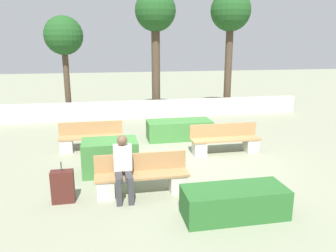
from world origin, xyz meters
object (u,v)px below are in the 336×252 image
Objects in this scene: tree_leftmost at (64,37)px; tree_center_left at (155,16)px; bench_left_side at (225,142)px; tree_center_right at (231,15)px; person_seated_man at (123,165)px; bench_front at (142,179)px; bench_right_side at (91,140)px; suitcase at (63,187)px.

tree_center_left is (3.96, -0.15, 0.91)m from tree_leftmost.
bench_left_side is 0.37× the size of tree_center_right.
person_seated_man is at bearing -103.42° from tree_center_left.
bench_front is at bearing -101.01° from tree_center_left.
bench_left_side is 3.96m from person_seated_man.
bench_right_side is at bearing -77.65° from tree_leftmost.
tree_center_right is (3.46, -0.07, 0.10)m from tree_center_left.
suitcase is (-0.46, -3.36, 0.01)m from bench_right_side.
bench_left_side is at bearing 39.38° from bench_front.
bench_left_side is 2.37× the size of suitcase.
bench_front and bench_left_side have the same top height.
suitcase is (-4.36, -2.35, 0.00)m from bench_left_side.
bench_right_side is 3.50m from person_seated_man.
bench_left_side is at bearing -51.10° from tree_leftmost.
bench_front is 9.35m from tree_leftmost.
person_seated_man is at bearing -72.07° from bench_right_side.
bench_left_side is at bearing -111.22° from tree_center_right.
tree_leftmost is (-5.06, 6.27, 3.09)m from bench_left_side.
suitcase is at bearing 178.43° from person_seated_man.
tree_center_left is at bearing 107.38° from bench_left_side.
bench_left_side is 1.55× the size of person_seated_man.
bench_right_side is at bearing -118.73° from tree_center_left.
person_seated_man is 0.24× the size of tree_center_right.
tree_center_left is (3.26, 8.47, 4.00)m from suitcase.
tree_leftmost is 0.79× the size of tree_center_left.
bench_front is 0.59m from person_seated_man.
tree_center_right reaches higher than person_seated_man.
tree_center_right is (2.35, 6.05, 4.11)m from bench_left_side.
tree_leftmost is (-2.33, 8.52, 3.09)m from bench_front.
tree_center_left reaches higher than bench_left_side.
person_seated_man is 10.72m from tree_center_right.
tree_center_left is (2.80, 5.11, 4.01)m from bench_right_side.
person_seated_man reaches higher than bench_front.
bench_right_side is 1.43× the size of person_seated_man.
bench_left_side is 0.38× the size of tree_center_left.
bench_front is 0.46× the size of tree_leftmost.
tree_center_right is at bearing 58.51° from bench_front.
tree_center_left is at bearing 66.33° from bench_right_side.
person_seated_man is (-3.13, -2.38, 0.40)m from bench_left_side.
suitcase is 11.51m from tree_center_right.
bench_left_side is at bearing -79.77° from tree_center_left.
person_seated_man is 9.45m from tree_center_left.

